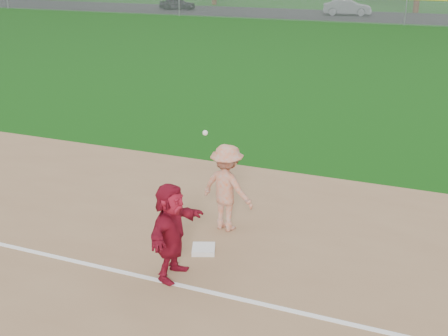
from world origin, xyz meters
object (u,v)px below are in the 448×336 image
at_px(base_runner, 171,231).
at_px(car_left, 178,3).
at_px(first_base, 204,249).
at_px(car_mid, 347,7).

bearing_deg(base_runner, car_left, 28.15).
relative_size(first_base, car_mid, 0.10).
relative_size(car_left, car_mid, 0.83).
relative_size(first_base, car_left, 0.11).
height_order(first_base, base_runner, base_runner).
bearing_deg(car_mid, base_runner, 177.02).
bearing_deg(first_base, car_mid, 97.14).
relative_size(base_runner, car_left, 0.47).
bearing_deg(first_base, base_runner, -98.71).
bearing_deg(base_runner, car_mid, 8.64).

